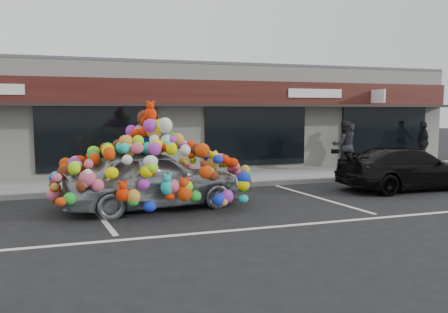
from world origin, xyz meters
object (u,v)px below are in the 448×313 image
object	(u,v)px
pedestrian_b	(344,145)
pedestrian_c	(422,143)
black_sedan	(407,168)
pedestrian_a	(349,145)
toy_car	(153,172)

from	to	relation	value
pedestrian_b	pedestrian_c	world-z (taller)	pedestrian_b
black_sedan	pedestrian_a	world-z (taller)	pedestrian_a
black_sedan	pedestrian_b	world-z (taller)	pedestrian_b
black_sedan	toy_car	bearing A→B (deg)	91.89
black_sedan	pedestrian_c	size ratio (longest dim) A/B	2.45
pedestrian_a	pedestrian_c	size ratio (longest dim) A/B	0.97
pedestrian_c	black_sedan	bearing A→B (deg)	-25.00
pedestrian_a	pedestrian_b	bearing A→B (deg)	23.64
pedestrian_a	black_sedan	bearing A→B (deg)	59.35
pedestrian_c	toy_car	bearing A→B (deg)	-49.26
black_sedan	pedestrian_b	bearing A→B (deg)	-0.53
black_sedan	pedestrian_a	distance (m)	4.36
pedestrian_c	pedestrian_b	bearing A→B (deg)	-61.67
pedestrian_a	toy_car	bearing A→B (deg)	6.46
pedestrian_b	pedestrian_c	xyz separation A→B (m)	(4.26, 0.56, -0.03)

